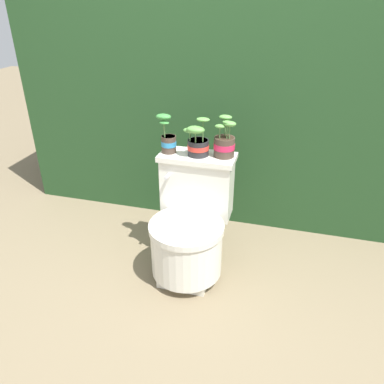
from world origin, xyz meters
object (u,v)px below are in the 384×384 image
object	(u,v)px
potted_plant_left	(168,139)
potted_plant_middle	(224,143)
toilet	(190,227)
potted_plant_midleft	(198,143)

from	to	relation	value
potted_plant_left	potted_plant_middle	bearing A→B (deg)	4.96
toilet	potted_plant_middle	bearing A→B (deg)	49.45
toilet	potted_plant_left	bearing A→B (deg)	139.54
potted_plant_midleft	potted_plant_middle	xyz separation A→B (m)	(0.14, 0.03, 0.00)
potted_plant_midleft	toilet	bearing A→B (deg)	-91.50
toilet	potted_plant_midleft	world-z (taller)	potted_plant_midleft
toilet	potted_plant_middle	distance (m)	0.52
toilet	potted_plant_left	world-z (taller)	potted_plant_left
potted_plant_left	toilet	bearing A→B (deg)	-40.46
toilet	potted_plant_midleft	distance (m)	0.49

